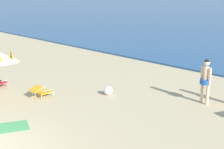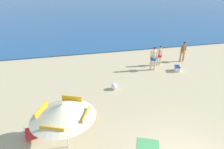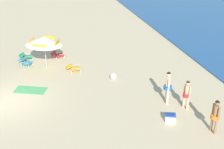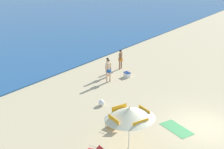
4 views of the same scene
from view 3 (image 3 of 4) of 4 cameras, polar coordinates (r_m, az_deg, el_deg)
ground_plane at (r=17.50m, az=-18.36°, el=-4.87°), size 800.00×800.00×0.00m
beach_umbrella_striped_main at (r=20.39m, az=-12.34°, el=6.08°), size 2.58×2.61×2.24m
lounge_chair_under_umbrella at (r=22.57m, az=-15.57°, el=3.27°), size 0.68×0.96×0.51m
lounge_chair_beside_umbrella at (r=22.39m, az=-10.02°, el=3.64°), size 0.73×0.99×0.53m
lounge_chair_facing_sea at (r=21.61m, az=-15.65°, el=2.27°), size 0.90×1.00×0.49m
lounge_chair_spare_folded at (r=20.09m, az=-7.15°, el=1.24°), size 0.59×0.89×0.51m
person_standing_near_shore at (r=16.38m, az=10.20°, el=-1.93°), size 0.52×0.44×1.78m
person_standing_beside at (r=16.09m, az=13.56°, el=-3.28°), size 0.45×0.39×1.58m
person_wading_in at (r=14.60m, az=18.45°, el=-6.92°), size 0.49×0.41×1.66m
cooler_box at (r=15.26m, az=10.63°, el=-7.79°), size 0.50×0.59×0.43m
beach_ball at (r=18.99m, az=0.25°, el=-0.32°), size 0.38×0.38×0.38m
beach_towel at (r=18.40m, az=-14.73°, el=-2.78°), size 1.52×2.01×0.01m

